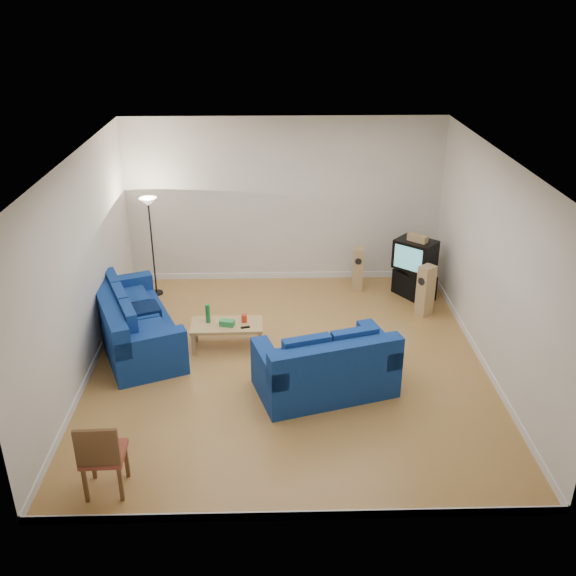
{
  "coord_description": "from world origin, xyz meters",
  "views": [
    {
      "loc": [
        -0.23,
        -8.52,
        5.26
      ],
      "look_at": [
        0.0,
        0.4,
        1.1
      ],
      "focal_mm": 40.0,
      "sensor_mm": 36.0,
      "label": 1
    }
  ],
  "objects_px": {
    "sofa_three_seat": "(132,326)",
    "coffee_table": "(227,327)",
    "television": "(415,254)",
    "tv_stand": "(414,284)",
    "sofa_loveseat": "(326,370)"
  },
  "relations": [
    {
      "from": "coffee_table",
      "to": "television",
      "type": "xyz_separation_m",
      "value": [
        3.37,
        1.8,
        0.49
      ]
    },
    {
      "from": "tv_stand",
      "to": "sofa_three_seat",
      "type": "bearing_deg",
      "value": -103.9
    },
    {
      "from": "tv_stand",
      "to": "television",
      "type": "relative_size",
      "value": 0.89
    },
    {
      "from": "sofa_loveseat",
      "to": "television",
      "type": "bearing_deg",
      "value": 42.46
    },
    {
      "from": "television",
      "to": "tv_stand",
      "type": "bearing_deg",
      "value": 56.58
    },
    {
      "from": "sofa_three_seat",
      "to": "coffee_table",
      "type": "xyz_separation_m",
      "value": [
        1.54,
        -0.09,
        0.01
      ]
    },
    {
      "from": "tv_stand",
      "to": "television",
      "type": "xyz_separation_m",
      "value": [
        -0.03,
        -0.01,
        0.61
      ]
    },
    {
      "from": "sofa_loveseat",
      "to": "coffee_table",
      "type": "bearing_deg",
      "value": 121.61
    },
    {
      "from": "sofa_three_seat",
      "to": "coffee_table",
      "type": "relative_size",
      "value": 2.32
    },
    {
      "from": "sofa_loveseat",
      "to": "television",
      "type": "relative_size",
      "value": 2.47
    },
    {
      "from": "sofa_three_seat",
      "to": "television",
      "type": "bearing_deg",
      "value": 86.87
    },
    {
      "from": "tv_stand",
      "to": "television",
      "type": "distance_m",
      "value": 0.61
    },
    {
      "from": "television",
      "to": "coffee_table",
      "type": "bearing_deg",
      "value": -110.63
    },
    {
      "from": "sofa_three_seat",
      "to": "television",
      "type": "relative_size",
      "value": 3.11
    },
    {
      "from": "sofa_loveseat",
      "to": "television",
      "type": "height_order",
      "value": "television"
    }
  ]
}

